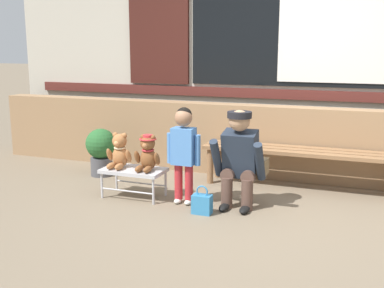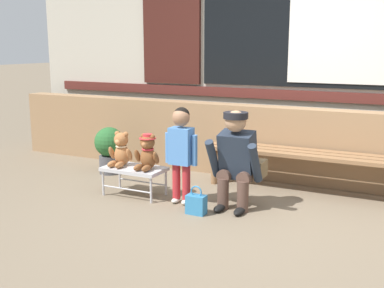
{
  "view_description": "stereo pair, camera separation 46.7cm",
  "coord_description": "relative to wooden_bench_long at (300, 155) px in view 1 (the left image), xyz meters",
  "views": [
    {
      "loc": [
        1.0,
        -4.04,
        1.54
      ],
      "look_at": [
        -0.68,
        0.42,
        0.55
      ],
      "focal_mm": 44.55,
      "sensor_mm": 36.0,
      "label": 1
    },
    {
      "loc": [
        1.43,
        -3.85,
        1.54
      ],
      "look_at": [
        -0.68,
        0.42,
        0.55
      ],
      "focal_mm": 44.55,
      "sensor_mm": 36.0,
      "label": 2
    }
  ],
  "objects": [
    {
      "name": "wooden_bench_long",
      "position": [
        0.0,
        0.0,
        0.0
      ],
      "size": [
        2.1,
        0.4,
        0.44
      ],
      "color": "#8E6642",
      "rests_on": "ground"
    },
    {
      "name": "shop_facade",
      "position": [
        -0.32,
        0.88,
        1.4
      ],
      "size": [
        7.69,
        0.26,
        3.54
      ],
      "color": "#B7B2A3",
      "rests_on": "ground"
    },
    {
      "name": "handbag_on_ground",
      "position": [
        -0.72,
        -1.12,
        -0.28
      ],
      "size": [
        0.18,
        0.11,
        0.27
      ],
      "color": "teal",
      "rests_on": "ground"
    },
    {
      "name": "potted_plant",
      "position": [
        -2.3,
        -0.28,
        -0.05
      ],
      "size": [
        0.36,
        0.36,
        0.57
      ],
      "color": "#4C4C51",
      "rests_on": "ground"
    },
    {
      "name": "brick_low_wall",
      "position": [
        -0.32,
        0.37,
        0.05
      ],
      "size": [
        7.54,
        0.25,
        0.85
      ],
      "primitive_type": "cube",
      "color": "#997551",
      "rests_on": "ground"
    },
    {
      "name": "teddy_bear_plain",
      "position": [
        -1.71,
        -0.89,
        0.09
      ],
      "size": [
        0.28,
        0.26,
        0.36
      ],
      "color": "#A86B3D",
      "rests_on": "small_display_bench"
    },
    {
      "name": "teddy_bear_with_hat",
      "position": [
        -1.39,
        -0.89,
        0.1
      ],
      "size": [
        0.28,
        0.27,
        0.36
      ],
      "color": "brown",
      "rests_on": "small_display_bench"
    },
    {
      "name": "adult_crouching",
      "position": [
        -0.45,
        -0.79,
        0.11
      ],
      "size": [
        0.5,
        0.49,
        0.95
      ],
      "color": "brown",
      "rests_on": "ground"
    },
    {
      "name": "small_display_bench",
      "position": [
        -1.55,
        -0.89,
        -0.11
      ],
      "size": [
        0.64,
        0.36,
        0.3
      ],
      "color": "#BCBCC1",
      "rests_on": "ground"
    },
    {
      "name": "ground_plane",
      "position": [
        -0.32,
        -1.06,
        -0.37
      ],
      "size": [
        60.0,
        60.0,
        0.0
      ],
      "primitive_type": "plane",
      "color": "#756651"
    },
    {
      "name": "child_standing",
      "position": [
        -0.99,
        -0.9,
        0.22
      ],
      "size": [
        0.35,
        0.18,
        0.96
      ],
      "color": "#B7282D",
      "rests_on": "ground"
    }
  ]
}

